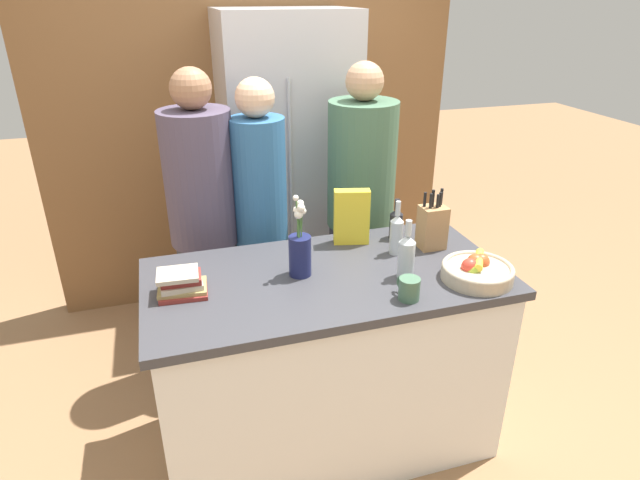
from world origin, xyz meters
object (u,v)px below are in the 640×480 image
(flower_vase, at_px, (300,251))
(coffee_mug, at_px, (409,289))
(knife_block, at_px, (432,226))
(person_in_red_tee, at_px, (361,201))
(bottle_vinegar, at_px, (406,255))
(bottle_wine, at_px, (396,223))
(refrigerator, at_px, (288,172))
(person_at_sink, at_px, (204,216))
(person_in_blue, at_px, (261,216))
(bottle_oil, at_px, (396,233))
(cereal_box, at_px, (352,217))
(book_stack, at_px, (181,284))
(fruit_bowl, at_px, (477,270))

(flower_vase, bearing_deg, coffee_mug, -41.67)
(knife_block, bearing_deg, person_in_red_tee, 103.06)
(bottle_vinegar, xyz_separation_m, bottle_wine, (0.12, 0.38, -0.02))
(refrigerator, height_order, person_at_sink, refrigerator)
(knife_block, bearing_deg, coffee_mug, -127.58)
(coffee_mug, bearing_deg, person_in_blue, 113.08)
(bottle_oil, relative_size, person_in_blue, 0.15)
(cereal_box, height_order, book_stack, cereal_box)
(refrigerator, bearing_deg, bottle_vinegar, -83.36)
(fruit_bowl, bearing_deg, bottle_oil, 124.67)
(refrigerator, xyz_separation_m, bottle_wine, (0.29, -1.03, 0.03))
(refrigerator, height_order, cereal_box, refrigerator)
(fruit_bowl, distance_m, coffee_mug, 0.35)
(book_stack, bearing_deg, cereal_box, 17.33)
(cereal_box, height_order, coffee_mug, cereal_box)
(refrigerator, distance_m, flower_vase, 1.29)
(knife_block, relative_size, person_in_red_tee, 0.17)
(refrigerator, relative_size, person_in_red_tee, 1.13)
(fruit_bowl, bearing_deg, bottle_wine, 107.84)
(fruit_bowl, bearing_deg, flower_vase, 159.97)
(bottle_vinegar, xyz_separation_m, person_at_sink, (-0.76, 0.83, -0.06))
(knife_block, bearing_deg, cereal_box, 155.27)
(cereal_box, bearing_deg, book_stack, -162.67)
(flower_vase, distance_m, person_at_sink, 0.77)
(book_stack, height_order, person_in_red_tee, person_in_red_tee)
(refrigerator, relative_size, bottle_oil, 7.56)
(coffee_mug, relative_size, person_in_blue, 0.07)
(book_stack, bearing_deg, refrigerator, 59.30)
(bottle_vinegar, height_order, bottle_wine, bottle_vinegar)
(flower_vase, xyz_separation_m, person_at_sink, (-0.34, 0.68, -0.07))
(knife_block, bearing_deg, refrigerator, 108.96)
(book_stack, distance_m, bottle_wine, 1.07)
(coffee_mug, distance_m, book_stack, 0.91)
(person_at_sink, bearing_deg, book_stack, -117.10)
(bottle_oil, relative_size, bottle_wine, 1.27)
(cereal_box, bearing_deg, coffee_mug, -86.03)
(flower_vase, xyz_separation_m, cereal_box, (0.32, 0.24, 0.02))
(cereal_box, height_order, bottle_vinegar, cereal_box)
(flower_vase, height_order, person_in_blue, person_in_blue)
(flower_vase, distance_m, coffee_mug, 0.48)
(bottle_oil, bearing_deg, coffee_mug, -107.09)
(coffee_mug, bearing_deg, flower_vase, 138.33)
(bottle_oil, bearing_deg, cereal_box, 133.23)
(bottle_oil, distance_m, bottle_wine, 0.17)
(person_in_blue, bearing_deg, refrigerator, 89.32)
(refrigerator, xyz_separation_m, knife_block, (0.41, -1.18, 0.06))
(cereal_box, xyz_separation_m, bottle_oil, (0.16, -0.17, -0.03))
(flower_vase, bearing_deg, person_at_sink, 116.51)
(coffee_mug, distance_m, person_in_blue, 1.03)
(knife_block, height_order, person_in_blue, person_in_blue)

